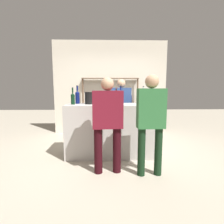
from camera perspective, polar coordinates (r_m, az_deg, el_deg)
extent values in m
plane|color=#B2A893|center=(3.77, 0.00, -13.72)|extent=(16.00, 16.00, 0.00)
cube|color=#B7B2AD|center=(3.61, 0.00, -5.85)|extent=(1.83, 0.67, 1.06)
cube|color=beige|center=(5.44, -0.60, 7.91)|extent=(3.43, 0.12, 2.80)
cylinder|color=brown|center=(5.34, -9.39, 1.82)|extent=(0.05, 0.05, 1.69)
cylinder|color=brown|center=(5.37, 8.23, 1.88)|extent=(0.05, 0.05, 1.69)
cube|color=brown|center=(5.27, -0.56, 10.91)|extent=(1.69, 0.18, 0.02)
cube|color=brown|center=(5.28, -0.55, 2.78)|extent=(1.69, 0.18, 0.02)
cylinder|color=black|center=(5.30, -7.24, 3.94)|extent=(0.07, 0.07, 0.20)
cone|color=black|center=(5.29, -7.26, 5.19)|extent=(0.07, 0.07, 0.03)
cylinder|color=black|center=(5.29, -7.27, 5.85)|extent=(0.03, 0.03, 0.09)
cylinder|color=#232328|center=(5.29, -7.28, 6.42)|extent=(0.03, 0.03, 0.01)
cylinder|color=brown|center=(5.28, -5.02, 4.16)|extent=(0.07, 0.07, 0.24)
cone|color=brown|center=(5.27, -5.04, 5.64)|extent=(0.07, 0.07, 0.03)
cylinder|color=brown|center=(5.27, -5.05, 6.30)|extent=(0.03, 0.03, 0.09)
cylinder|color=gold|center=(5.27, -5.05, 6.84)|extent=(0.03, 0.03, 0.01)
cylinder|color=silver|center=(5.27, -2.79, 3.89)|extent=(0.08, 0.08, 0.19)
cone|color=silver|center=(5.27, -2.80, 5.10)|extent=(0.08, 0.08, 0.04)
cylinder|color=silver|center=(5.27, -2.80, 5.68)|extent=(0.03, 0.03, 0.07)
cylinder|color=gold|center=(5.27, -2.80, 6.13)|extent=(0.03, 0.03, 0.01)
cylinder|color=#0F1956|center=(5.27, -0.55, 3.92)|extent=(0.08, 0.08, 0.19)
cone|color=#0F1956|center=(5.27, -0.56, 5.15)|extent=(0.08, 0.08, 0.04)
cylinder|color=#0F1956|center=(5.27, -0.56, 5.73)|extent=(0.03, 0.03, 0.07)
cylinder|color=#232328|center=(5.26, -0.56, 6.19)|extent=(0.03, 0.03, 0.01)
cylinder|color=black|center=(5.28, 1.68, 4.15)|extent=(0.07, 0.07, 0.23)
cone|color=black|center=(5.27, 1.68, 5.59)|extent=(0.07, 0.07, 0.03)
cylinder|color=black|center=(5.27, 1.68, 6.23)|extent=(0.03, 0.03, 0.09)
cylinder|color=#232328|center=(5.27, 1.69, 6.76)|extent=(0.03, 0.03, 0.01)
cylinder|color=black|center=(5.30, 3.90, 4.05)|extent=(0.08, 0.08, 0.22)
cone|color=black|center=(5.29, 3.91, 5.40)|extent=(0.08, 0.08, 0.03)
cylinder|color=black|center=(5.29, 3.91, 6.07)|extent=(0.03, 0.03, 0.09)
cylinder|color=black|center=(5.29, 3.92, 6.63)|extent=(0.03, 0.03, 0.01)
cylinder|color=#0F1956|center=(5.32, 6.10, 4.10)|extent=(0.07, 0.07, 0.23)
cone|color=#0F1956|center=(5.31, 6.12, 5.48)|extent=(0.07, 0.07, 0.03)
cylinder|color=#0F1956|center=(5.31, 6.13, 6.18)|extent=(0.03, 0.03, 0.10)
cylinder|color=#232328|center=(5.31, 6.14, 6.78)|extent=(0.03, 0.03, 0.01)
cylinder|color=black|center=(3.54, -12.66, 3.96)|extent=(0.08, 0.08, 0.19)
cone|color=black|center=(3.53, -12.71, 5.80)|extent=(0.08, 0.08, 0.03)
cylinder|color=black|center=(3.53, -12.74, 6.86)|extent=(0.03, 0.03, 0.10)
cylinder|color=black|center=(3.53, -12.77, 7.73)|extent=(0.03, 0.03, 0.01)
cylinder|color=silver|center=(3.70, 10.15, 4.45)|extent=(0.08, 0.08, 0.23)
cone|color=silver|center=(3.69, 10.20, 6.50)|extent=(0.08, 0.08, 0.04)
cylinder|color=silver|center=(3.69, 10.22, 7.41)|extent=(0.03, 0.03, 0.08)
cylinder|color=black|center=(3.69, 10.24, 8.14)|extent=(0.03, 0.03, 0.01)
cylinder|color=black|center=(3.59, 1.39, 4.17)|extent=(0.07, 0.07, 0.19)
cone|color=black|center=(3.58, 1.40, 5.96)|extent=(0.07, 0.07, 0.03)
cylinder|color=black|center=(3.58, 1.40, 6.93)|extent=(0.03, 0.03, 0.09)
cylinder|color=maroon|center=(3.58, 1.40, 7.72)|extent=(0.03, 0.03, 0.01)
cylinder|color=#0F1956|center=(3.70, -11.21, 4.42)|extent=(0.09, 0.09, 0.23)
cone|color=#0F1956|center=(3.69, -11.26, 6.48)|extent=(0.09, 0.09, 0.04)
cylinder|color=#0F1956|center=(3.69, -11.29, 7.56)|extent=(0.03, 0.03, 0.10)
cylinder|color=black|center=(3.69, -11.31, 8.42)|extent=(0.04, 0.04, 0.01)
cylinder|color=#0F1956|center=(3.64, 2.87, 4.53)|extent=(0.07, 0.07, 0.23)
cone|color=#0F1956|center=(3.63, 2.88, 6.59)|extent=(0.07, 0.07, 0.03)
cylinder|color=#0F1956|center=(3.63, 2.89, 7.62)|extent=(0.03, 0.03, 0.10)
cylinder|color=black|center=(3.63, 2.90, 8.50)|extent=(0.03, 0.03, 0.01)
cylinder|color=silver|center=(3.53, -1.53, 2.61)|extent=(0.06, 0.06, 0.00)
cylinder|color=silver|center=(3.53, -1.53, 3.29)|extent=(0.01, 0.01, 0.08)
cone|color=silver|center=(3.53, -1.53, 4.55)|extent=(0.09, 0.09, 0.08)
cylinder|color=black|center=(3.58, -7.40, 4.48)|extent=(0.18, 0.18, 0.24)
cylinder|color=black|center=(3.58, -7.43, 6.43)|extent=(0.19, 0.19, 0.01)
cylinder|color=silver|center=(3.64, 12.02, 3.84)|extent=(0.11, 0.11, 0.16)
sphere|color=tan|center=(3.62, 12.36, 2.82)|extent=(0.02, 0.02, 0.02)
sphere|color=tan|center=(3.63, 11.50, 3.17)|extent=(0.02, 0.02, 0.02)
sphere|color=tan|center=(3.64, 11.38, 3.37)|extent=(0.02, 0.02, 0.02)
sphere|color=tan|center=(3.65, 11.42, 3.74)|extent=(0.02, 0.02, 0.02)
sphere|color=tan|center=(3.68, 11.88, 3.53)|extent=(0.02, 0.02, 0.02)
sphere|color=tan|center=(3.64, 12.27, 3.22)|extent=(0.02, 0.02, 0.02)
sphere|color=tan|center=(3.67, 11.81, 2.93)|extent=(0.02, 0.02, 0.02)
sphere|color=tan|center=(3.65, 11.82, 3.02)|extent=(0.02, 0.02, 0.02)
cylinder|color=#121C33|center=(4.43, 0.91, -5.20)|extent=(0.14, 0.14, 0.78)
cylinder|color=#121C33|center=(4.45, 4.91, -5.16)|extent=(0.14, 0.14, 0.78)
cube|color=navy|center=(4.34, 2.98, 3.84)|extent=(0.48, 0.21, 0.62)
sphere|color=tan|center=(4.33, 3.01, 9.30)|extent=(0.21, 0.21, 0.21)
cylinder|color=black|center=(2.92, 14.87, -12.36)|extent=(0.12, 0.12, 0.77)
cylinder|color=black|center=(2.85, 9.57, -12.72)|extent=(0.12, 0.12, 0.77)
cube|color=#2D6B38|center=(2.73, 12.66, 1.13)|extent=(0.43, 0.20, 0.61)
sphere|color=tan|center=(2.71, 12.91, 9.71)|extent=(0.21, 0.21, 0.21)
cylinder|color=black|center=(2.92, 1.61, -12.30)|extent=(0.13, 0.13, 0.75)
cylinder|color=black|center=(2.90, -4.53, -12.49)|extent=(0.13, 0.13, 0.75)
cube|color=maroon|center=(2.75, -1.49, 0.82)|extent=(0.49, 0.25, 0.59)
sphere|color=tan|center=(2.73, -1.52, 9.11)|extent=(0.20, 0.20, 0.20)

